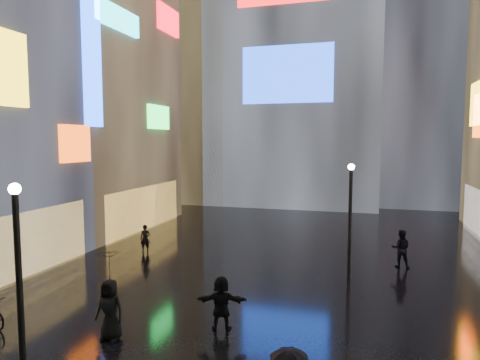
% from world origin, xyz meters
% --- Properties ---
extents(ground, '(140.00, 140.00, 0.00)m').
position_xyz_m(ground, '(0.00, 20.00, 0.00)').
color(ground, black).
rests_on(ground, ground).
extents(building_left_far, '(10.28, 12.00, 22.00)m').
position_xyz_m(building_left_far, '(-15.98, 26.00, 10.98)').
color(building_left_far, black).
rests_on(building_left_far, ground).
extents(tower_flank_right, '(12.00, 12.00, 34.00)m').
position_xyz_m(tower_flank_right, '(9.00, 46.00, 17.00)').
color(tower_flank_right, black).
rests_on(tower_flank_right, ground).
extents(tower_flank_left, '(10.00, 10.00, 26.00)m').
position_xyz_m(tower_flank_left, '(-14.00, 42.00, 13.00)').
color(tower_flank_left, black).
rests_on(tower_flank_left, ground).
extents(lamp_near, '(0.30, 0.30, 5.20)m').
position_xyz_m(lamp_near, '(-4.50, 7.66, 2.94)').
color(lamp_near, black).
rests_on(lamp_near, ground).
extents(lamp_far, '(0.30, 0.30, 5.20)m').
position_xyz_m(lamp_far, '(3.16, 18.90, 2.94)').
color(lamp_far, black).
rests_on(lamp_far, ground).
extents(pedestrian_4, '(0.96, 0.64, 1.92)m').
position_xyz_m(pedestrian_4, '(-3.81, 10.49, 0.96)').
color(pedestrian_4, black).
rests_on(pedestrian_4, ground).
extents(pedestrian_5, '(1.76, 0.90, 1.81)m').
position_xyz_m(pedestrian_5, '(-0.66, 12.08, 0.91)').
color(pedestrian_5, black).
rests_on(pedestrian_5, ground).
extents(pedestrian_6, '(0.63, 0.48, 1.53)m').
position_xyz_m(pedestrian_6, '(-7.94, 20.24, 0.77)').
color(pedestrian_6, black).
rests_on(pedestrian_6, ground).
extents(pedestrian_7, '(0.93, 0.75, 1.85)m').
position_xyz_m(pedestrian_7, '(5.56, 21.23, 0.93)').
color(pedestrian_7, black).
rests_on(pedestrian_7, ground).
extents(umbrella_2, '(1.14, 1.12, 0.93)m').
position_xyz_m(umbrella_2, '(-3.81, 10.49, 2.39)').
color(umbrella_2, black).
rests_on(umbrella_2, pedestrian_4).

